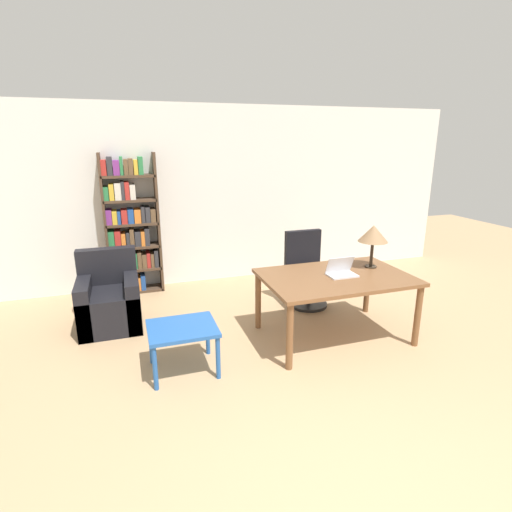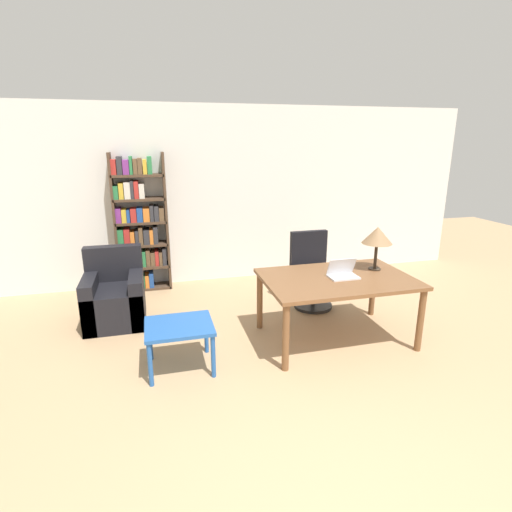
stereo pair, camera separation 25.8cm
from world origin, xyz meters
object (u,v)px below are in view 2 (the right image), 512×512
desk (337,284)px  table_lamp (377,236)px  bookshelf (139,226)px  armchair (115,298)px  laptop (343,273)px  side_table_blue (179,331)px  office_chair (312,274)px

desk → table_lamp: bearing=15.1°
bookshelf → desk: bearing=-46.3°
table_lamp → armchair: (-2.97, 0.96, -0.83)m
laptop → bookshelf: bookshelf is taller
side_table_blue → desk: bearing=5.9°
desk → bookshelf: size_ratio=0.80×
laptop → side_table_blue: size_ratio=0.49×
table_lamp → armchair: table_lamp is taller
side_table_blue → laptop: bearing=5.4°
laptop → office_chair: size_ratio=0.31×
desk → armchair: 2.69m
office_chair → armchair: bearing=177.2°
desk → laptop: 0.14m
desk → laptop: (0.06, -0.01, 0.13)m
office_chair → bookshelf: (-2.22, 1.23, 0.52)m
laptop → office_chair: 1.05m
armchair → table_lamp: bearing=-17.9°
bookshelf → office_chair: bearing=-28.9°
laptop → side_table_blue: laptop is taller
table_lamp → desk: bearing=-164.9°
laptop → armchair: (-2.48, 1.12, -0.48)m
laptop → bookshelf: bearing=134.3°
armchair → bookshelf: size_ratio=0.45×
desk → office_chair: bearing=83.4°
armchair → desk: bearing=-24.5°
table_lamp → bookshelf: bookshelf is taller
desk → armchair: bearing=155.5°
desk → table_lamp: size_ratio=3.22×
table_lamp → office_chair: (-0.43, 0.83, -0.69)m
table_lamp → bookshelf: size_ratio=0.25×
side_table_blue → bookshelf: 2.48m
bookshelf → armchair: bearing=-106.3°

